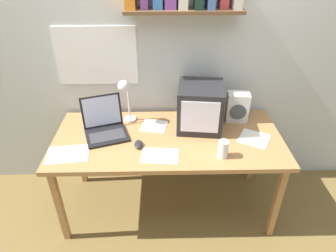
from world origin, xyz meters
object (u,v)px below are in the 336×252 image
desk_lamp (125,93)px  open_notebook (160,156)px  computer_mouse (139,144)px  loose_paper_near_laptop (68,154)px  loose_paper_near_monitor (154,126)px  juice_glass (223,150)px  space_heater (237,107)px  corner_desk (168,143)px  laptop (105,125)px  printed_handout (254,138)px  crt_monitor (200,107)px

desk_lamp → open_notebook: desk_lamp is taller
computer_mouse → loose_paper_near_laptop: bearing=-169.9°
computer_mouse → loose_paper_near_monitor: computer_mouse is taller
desk_lamp → juice_glass: size_ratio=2.95×
desk_lamp → space_heater: bearing=23.9°
juice_glass → corner_desk: bearing=146.6°
laptop → desk_lamp: (0.16, 0.14, 0.20)m
laptop → open_notebook: bearing=-54.3°
space_heater → open_notebook: size_ratio=0.89×
corner_desk → open_notebook: open_notebook is taller
corner_desk → juice_glass: juice_glass is taller
juice_glass → loose_paper_near_monitor: size_ratio=0.56×
printed_handout → desk_lamp: bearing=165.3°
corner_desk → desk_lamp: (-0.33, 0.22, 0.33)m
corner_desk → crt_monitor: size_ratio=4.47×
crt_monitor → computer_mouse: crt_monitor is taller
space_heater → crt_monitor: bearing=-159.0°
loose_paper_near_monitor → computer_mouse: bearing=-112.3°
loose_paper_near_monitor → printed_handout: bearing=-14.2°
space_heater → desk_lamp: bearing=-173.1°
juice_glass → space_heater: size_ratio=0.52×
laptop → loose_paper_near_monitor: 0.39m
loose_paper_near_monitor → loose_paper_near_laptop: size_ratio=0.74×
printed_handout → loose_paper_near_monitor: 0.79m
space_heater → juice_glass: bearing=-106.4°
space_heater → open_notebook: space_heater is taller
juice_glass → space_heater: space_heater is taller
laptop → desk_lamp: 0.30m
crt_monitor → juice_glass: bearing=-66.5°
loose_paper_near_monitor → open_notebook: same height
laptop → loose_paper_near_monitor: size_ratio=1.69×
desk_lamp → printed_handout: bearing=7.9°
desk_lamp → open_notebook: 0.59m
loose_paper_near_monitor → open_notebook: 0.39m
laptop → computer_mouse: (0.27, -0.19, -0.05)m
crt_monitor → desk_lamp: size_ratio=1.03×
crt_monitor → open_notebook: (-0.31, -0.39, -0.17)m
desk_lamp → printed_handout: 1.05m
laptop → printed_handout: (1.15, -0.12, -0.07)m
corner_desk → computer_mouse: (-0.22, -0.11, 0.07)m
computer_mouse → loose_paper_near_monitor: 0.29m
crt_monitor → loose_paper_near_monitor: size_ratio=1.69×
loose_paper_near_monitor → desk_lamp: bearing=163.6°
juice_glass → loose_paper_near_monitor: bearing=140.2°
loose_paper_near_laptop → computer_mouse: bearing=10.1°
space_heater → loose_paper_near_monitor: 0.70m
computer_mouse → laptop: bearing=144.8°
space_heater → loose_paper_near_monitor: bearing=-167.3°
laptop → space_heater: 1.07m
loose_paper_near_monitor → loose_paper_near_laptop: 0.70m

